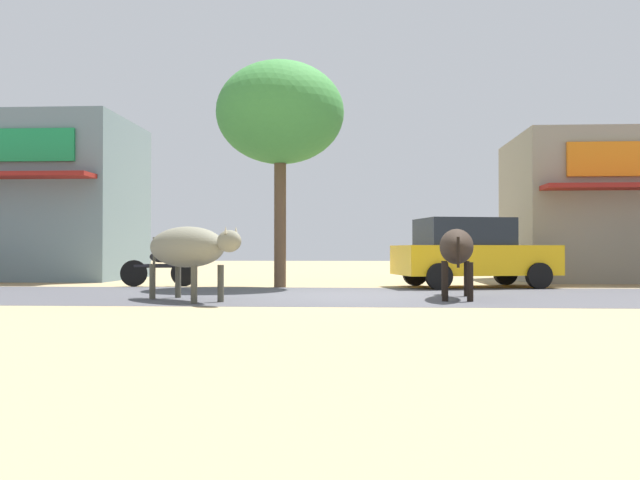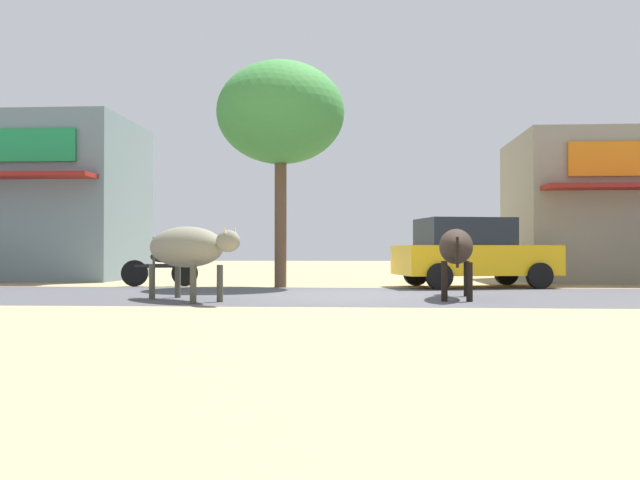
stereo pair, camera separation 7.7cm
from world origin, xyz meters
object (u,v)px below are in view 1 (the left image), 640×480
object	(u,v)px
parked_motorcycle	(160,267)
cow_far_dark	(456,248)
parked_hatchback_car	(471,252)
cow_near_brown	(187,248)
roadside_tree	(280,114)

from	to	relation	value
parked_motorcycle	cow_far_dark	size ratio (longest dim) A/B	0.68
parked_hatchback_car	cow_near_brown	size ratio (longest dim) A/B	1.74
roadside_tree	parked_hatchback_car	world-z (taller)	roadside_tree
parked_hatchback_car	parked_motorcycle	distance (m)	7.53
roadside_tree	parked_hatchback_car	bearing A→B (deg)	3.55
parked_motorcycle	cow_far_dark	world-z (taller)	cow_far_dark
parked_motorcycle	cow_near_brown	bearing A→B (deg)	-67.94
roadside_tree	cow_far_dark	world-z (taller)	roadside_tree
parked_motorcycle	cow_far_dark	distance (m)	7.61
parked_motorcycle	cow_near_brown	distance (m)	4.91
roadside_tree	cow_near_brown	bearing A→B (deg)	-104.74
cow_far_dark	parked_motorcycle	bearing A→B (deg)	150.88
cow_far_dark	parked_hatchback_car	bearing A→B (deg)	76.71
parked_hatchback_car	cow_far_dark	size ratio (longest dim) A/B	1.48
parked_hatchback_car	parked_motorcycle	size ratio (longest dim) A/B	2.17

